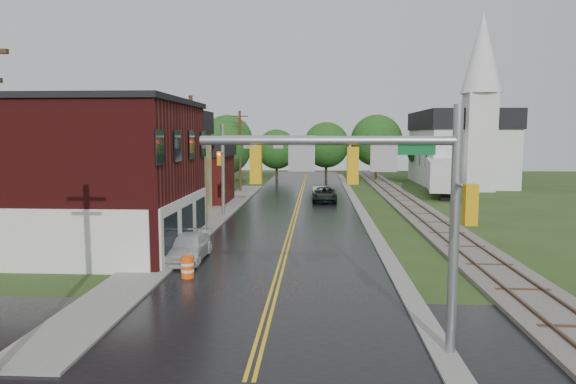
# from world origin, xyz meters

# --- Properties ---
(ground) EXTENTS (160.00, 160.00, 0.00)m
(ground) POSITION_xyz_m (0.00, 0.00, 0.00)
(ground) COLOR #2A3C17
(ground) RESTS_ON ground
(main_road) EXTENTS (10.00, 90.00, 0.02)m
(main_road) POSITION_xyz_m (0.00, 30.00, 0.00)
(main_road) COLOR black
(main_road) RESTS_ON ground
(cross_road) EXTENTS (60.00, 9.00, 0.02)m
(cross_road) POSITION_xyz_m (0.00, 2.00, 0.00)
(cross_road) COLOR black
(cross_road) RESTS_ON ground
(curb_right) EXTENTS (0.80, 70.00, 0.12)m
(curb_right) POSITION_xyz_m (5.40, 35.00, 0.00)
(curb_right) COLOR gray
(curb_right) RESTS_ON ground
(sidewalk_left) EXTENTS (2.40, 50.00, 0.12)m
(sidewalk_left) POSITION_xyz_m (-6.20, 25.00, 0.00)
(sidewalk_left) COLOR gray
(sidewalk_left) RESTS_ON ground
(brick_building) EXTENTS (14.30, 10.30, 8.30)m
(brick_building) POSITION_xyz_m (-12.48, 15.00, 4.15)
(brick_building) COLOR #4A100F
(brick_building) RESTS_ON ground
(yellow_house) EXTENTS (8.00, 7.00, 6.40)m
(yellow_house) POSITION_xyz_m (-11.00, 26.00, 3.20)
(yellow_house) COLOR tan
(yellow_house) RESTS_ON ground
(darkred_building) EXTENTS (7.00, 6.00, 4.40)m
(darkred_building) POSITION_xyz_m (-10.00, 35.00, 2.20)
(darkred_building) COLOR #3F0F0C
(darkred_building) RESTS_ON ground
(church) EXTENTS (10.40, 18.40, 20.00)m
(church) POSITION_xyz_m (20.00, 53.74, 5.83)
(church) COLOR silver
(church) RESTS_ON ground
(railroad) EXTENTS (3.20, 80.00, 0.30)m
(railroad) POSITION_xyz_m (10.00, 35.00, 0.11)
(railroad) COLOR #59544C
(railroad) RESTS_ON ground
(traffic_signal_near) EXTENTS (7.34, 0.30, 7.20)m
(traffic_signal_near) POSITION_xyz_m (3.47, 2.00, 4.97)
(traffic_signal_near) COLOR gray
(traffic_signal_near) RESTS_ON ground
(traffic_signal_far) EXTENTS (7.34, 0.43, 7.20)m
(traffic_signal_far) POSITION_xyz_m (-3.47, 27.00, 4.97)
(traffic_signal_far) COLOR gray
(traffic_signal_far) RESTS_ON ground
(utility_pole_b) EXTENTS (1.80, 0.28, 9.00)m
(utility_pole_b) POSITION_xyz_m (-6.80, 22.00, 4.72)
(utility_pole_b) COLOR #382616
(utility_pole_b) RESTS_ON ground
(utility_pole_c) EXTENTS (1.80, 0.28, 9.00)m
(utility_pole_c) POSITION_xyz_m (-6.80, 44.00, 4.72)
(utility_pole_c) COLOR #382616
(utility_pole_c) RESTS_ON ground
(tree_left_a) EXTENTS (6.80, 6.80, 8.67)m
(tree_left_a) POSITION_xyz_m (-19.85, 21.90, 5.11)
(tree_left_a) COLOR black
(tree_left_a) RESTS_ON ground
(tree_left_b) EXTENTS (7.60, 7.60, 9.69)m
(tree_left_b) POSITION_xyz_m (-17.85, 31.90, 5.72)
(tree_left_b) COLOR black
(tree_left_b) RESTS_ON ground
(tree_left_c) EXTENTS (6.00, 6.00, 7.65)m
(tree_left_c) POSITION_xyz_m (-13.85, 39.90, 4.51)
(tree_left_c) COLOR black
(tree_left_c) RESTS_ON ground
(tree_left_e) EXTENTS (6.40, 6.40, 8.16)m
(tree_left_e) POSITION_xyz_m (-8.85, 45.90, 4.81)
(tree_left_e) COLOR black
(tree_left_e) RESTS_ON ground
(suv_dark) EXTENTS (2.32, 4.97, 1.38)m
(suv_dark) POSITION_xyz_m (2.44, 36.02, 0.69)
(suv_dark) COLOR black
(suv_dark) RESTS_ON ground
(sedan_silver) EXTENTS (1.63, 3.97, 1.28)m
(sedan_silver) POSITION_xyz_m (1.97, 37.86, 0.64)
(sedan_silver) COLOR #A1A1A6
(sedan_silver) RESTS_ON ground
(pickup_white) EXTENTS (1.84, 4.49, 1.30)m
(pickup_white) POSITION_xyz_m (-4.80, 12.76, 0.65)
(pickup_white) COLOR silver
(pickup_white) RESTS_ON ground
(semi_trailer) EXTENTS (4.47, 11.96, 3.73)m
(semi_trailer) POSITION_xyz_m (14.71, 42.26, 2.22)
(semi_trailer) COLOR black
(semi_trailer) RESTS_ON ground
(construction_barrel) EXTENTS (0.65, 0.65, 0.99)m
(construction_barrel) POSITION_xyz_m (-4.01, 9.52, 0.50)
(construction_barrel) COLOR #FB520B
(construction_barrel) RESTS_ON ground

